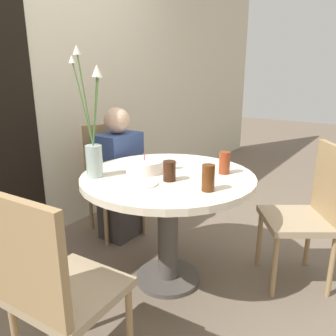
# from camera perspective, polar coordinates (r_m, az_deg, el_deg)

# --- Properties ---
(ground_plane) EXTENTS (16.00, 16.00, 0.00)m
(ground_plane) POSITION_cam_1_polar(r_m,az_deg,el_deg) (2.30, 0.00, -18.75)
(ground_plane) COLOR #6B5B4C
(wall_back) EXTENTS (8.00, 0.05, 2.60)m
(wall_back) POSITION_cam_1_polar(r_m,az_deg,el_deg) (2.77, -21.94, 14.78)
(wall_back) COLOR beige
(wall_back) RESTS_ON ground_plane
(dining_table) EXTENTS (1.05, 1.05, 0.73)m
(dining_table) POSITION_cam_1_polar(r_m,az_deg,el_deg) (2.02, 0.00, -5.07)
(dining_table) COLOR beige
(dining_table) RESTS_ON ground_plane
(chair_right_flank) EXTENTS (0.52, 0.52, 0.91)m
(chair_right_flank) POSITION_cam_1_polar(r_m,az_deg,el_deg) (2.79, -9.79, -0.76)
(chair_right_flank) COLOR #9E896B
(chair_right_flank) RESTS_ON ground_plane
(chair_left_flank) EXTENTS (0.43, 0.43, 0.91)m
(chair_left_flank) POSITION_cam_1_polar(r_m,az_deg,el_deg) (1.45, -19.14, -18.63)
(chair_left_flank) COLOR #9E896B
(chair_left_flank) RESTS_ON ground_plane
(chair_far_back) EXTENTS (0.56, 0.56, 0.91)m
(chair_far_back) POSITION_cam_1_polar(r_m,az_deg,el_deg) (2.23, 23.60, -6.39)
(chair_far_back) COLOR #9E896B
(chair_far_back) RESTS_ON ground_plane
(birthday_cake) EXTENTS (0.23, 0.23, 0.12)m
(birthday_cake) POSITION_cam_1_polar(r_m,az_deg,el_deg) (2.02, -4.11, 0.34)
(birthday_cake) COLOR white
(birthday_cake) RESTS_ON dining_table
(flower_vase) EXTENTS (0.16, 0.26, 0.73)m
(flower_vase) POSITION_cam_1_polar(r_m,az_deg,el_deg) (1.92, -12.93, 4.73)
(flower_vase) COLOR #9EB2AD
(flower_vase) RESTS_ON dining_table
(side_plate) EXTENTS (0.17, 0.17, 0.01)m
(side_plate) POSITION_cam_1_polar(r_m,az_deg,el_deg) (1.80, -4.49, -2.72)
(side_plate) COLOR white
(side_plate) RESTS_ON dining_table
(drink_glass_0) EXTENTS (0.07, 0.07, 0.13)m
(drink_glass_0) POSITION_cam_1_polar(r_m,az_deg,el_deg) (2.00, 9.81, 0.90)
(drink_glass_0) COLOR maroon
(drink_glass_0) RESTS_ON dining_table
(drink_glass_1) EXTENTS (0.07, 0.07, 0.14)m
(drink_glass_1) POSITION_cam_1_polar(r_m,az_deg,el_deg) (1.69, 7.02, -1.72)
(drink_glass_1) COLOR #51280F
(drink_glass_1) RESTS_ON dining_table
(drink_glass_2) EXTENTS (0.07, 0.07, 0.11)m
(drink_glass_2) POSITION_cam_1_polar(r_m,az_deg,el_deg) (1.84, 0.24, -0.51)
(drink_glass_2) COLOR #33190C
(drink_glass_2) RESTS_ON dining_table
(person_boy) EXTENTS (0.34, 0.24, 1.07)m
(person_boy) POSITION_cam_1_polar(r_m,az_deg,el_deg) (2.65, -8.44, -1.84)
(person_boy) COLOR #383333
(person_boy) RESTS_ON ground_plane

